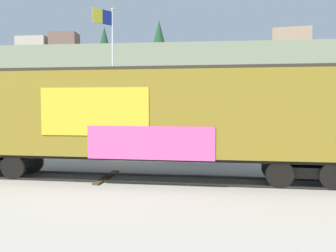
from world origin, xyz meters
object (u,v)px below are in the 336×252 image
Objects in this scene: parked_car_white at (128,140)px; parked_car_blue at (212,142)px; freight_car at (143,115)px; parked_car_silver at (327,144)px; flagpole at (109,55)px.

parked_car_white is 4.41m from parked_car_blue.
parked_car_silver is at bearing 34.19° from freight_car.
parked_car_white is 10.06m from parked_car_silver.
flagpole is at bearing 141.13° from parked_car_blue.
freight_car is 6.13m from parked_car_white.
flagpole is 2.15× the size of parked_car_blue.
parked_car_blue is at bearing 66.59° from freight_car.
parked_car_blue is (4.41, 0.25, -0.10)m from parked_car_white.
parked_car_white reaches higher than parked_car_silver.
parked_car_white reaches higher than parked_car_blue.
parked_car_silver is (5.65, -0.33, 0.01)m from parked_car_blue.
flagpole is 2.04× the size of parked_car_white.
flagpole is at bearing 154.62° from parked_car_silver.
freight_car reaches higher than parked_car_blue.
parked_car_blue is 5.66m from parked_car_silver.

